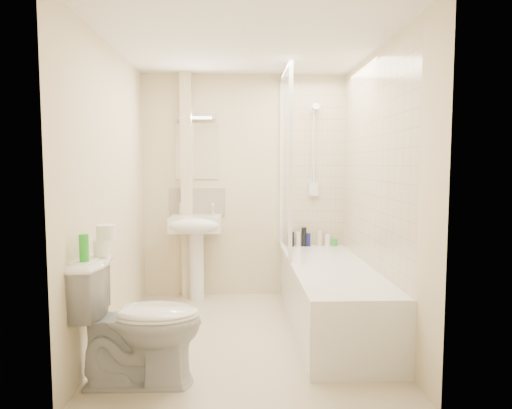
{
  "coord_description": "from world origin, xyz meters",
  "views": [
    {
      "loc": [
        -0.06,
        -3.72,
        1.43
      ],
      "look_at": [
        0.09,
        0.2,
        1.09
      ],
      "focal_mm": 32.0,
      "sensor_mm": 36.0,
      "label": 1
    }
  ],
  "objects": [
    {
      "name": "floor",
      "position": [
        0.0,
        0.0,
        0.0
      ],
      "size": [
        2.5,
        2.5,
        0.0
      ],
      "primitive_type": "plane",
      "color": "beige",
      "rests_on": "ground"
    },
    {
      "name": "wall_back",
      "position": [
        0.0,
        1.25,
        1.2
      ],
      "size": [
        2.2,
        0.02,
        2.4
      ],
      "primitive_type": "cube",
      "color": "beige",
      "rests_on": "ground"
    },
    {
      "name": "wall_left",
      "position": [
        -1.1,
        0.0,
        1.2
      ],
      "size": [
        0.02,
        2.5,
        2.4
      ],
      "primitive_type": "cube",
      "color": "beige",
      "rests_on": "ground"
    },
    {
      "name": "wall_right",
      "position": [
        1.1,
        0.0,
        1.2
      ],
      "size": [
        0.02,
        2.5,
        2.4
      ],
      "primitive_type": "cube",
      "color": "beige",
      "rests_on": "ground"
    },
    {
      "name": "ceiling",
      "position": [
        0.0,
        0.0,
        2.4
      ],
      "size": [
        2.2,
        2.5,
        0.02
      ],
      "primitive_type": "cube",
      "color": "white",
      "rests_on": "wall_back"
    },
    {
      "name": "tile_back",
      "position": [
        0.75,
        1.24,
        1.42
      ],
      "size": [
        0.7,
        0.01,
        1.75
      ],
      "primitive_type": "cube",
      "color": "beige",
      "rests_on": "wall_back"
    },
    {
      "name": "tile_right",
      "position": [
        1.09,
        0.2,
        1.42
      ],
      "size": [
        0.01,
        2.1,
        1.75
      ],
      "primitive_type": "cube",
      "color": "beige",
      "rests_on": "wall_right"
    },
    {
      "name": "pipe_boxing",
      "position": [
        -0.62,
        1.19,
        1.2
      ],
      "size": [
        0.12,
        0.12,
        2.4
      ],
      "primitive_type": "cube",
      "color": "beige",
      "rests_on": "ground"
    },
    {
      "name": "splashback",
      "position": [
        -0.52,
        1.24,
        1.03
      ],
      "size": [
        0.6,
        0.02,
        0.3
      ],
      "primitive_type": "cube",
      "color": "beige",
      "rests_on": "wall_back"
    },
    {
      "name": "mirror",
      "position": [
        -0.52,
        1.24,
        1.58
      ],
      "size": [
        0.46,
        0.01,
        0.6
      ],
      "primitive_type": "cube",
      "color": "white",
      "rests_on": "wall_back"
    },
    {
      "name": "strip_light",
      "position": [
        -0.52,
        1.22,
        1.95
      ],
      "size": [
        0.42,
        0.07,
        0.07
      ],
      "primitive_type": "cube",
      "color": "silver",
      "rests_on": "wall_back"
    },
    {
      "name": "bathtub",
      "position": [
        0.75,
        0.2,
        0.29
      ],
      "size": [
        0.7,
        2.1,
        0.55
      ],
      "color": "white",
      "rests_on": "ground"
    },
    {
      "name": "shower_screen",
      "position": [
        0.4,
        0.8,
        1.45
      ],
      "size": [
        0.04,
        0.92,
        1.8
      ],
      "color": "white",
      "rests_on": "bathtub"
    },
    {
      "name": "shower_fixture",
      "position": [
        0.75,
        1.19,
        1.55
      ],
      "size": [
        0.1,
        0.16,
        0.99
      ],
      "color": "silver",
      "rests_on": "wall_back"
    },
    {
      "name": "pedestal_sink",
      "position": [
        -0.52,
        1.01,
        0.72
      ],
      "size": [
        0.53,
        0.49,
        1.03
      ],
      "color": "white",
      "rests_on": "ground"
    },
    {
      "name": "bottle_black_a",
      "position": [
        0.5,
        1.16,
        0.63
      ],
      "size": [
        0.07,
        0.07,
        0.16
      ],
      "primitive_type": "cylinder",
      "color": "black",
      "rests_on": "bathtub"
    },
    {
      "name": "bottle_white_a",
      "position": [
        0.58,
        1.16,
        0.63
      ],
      "size": [
        0.06,
        0.06,
        0.16
      ],
      "primitive_type": "cylinder",
      "color": "silver",
      "rests_on": "bathtub"
    },
    {
      "name": "bottle_black_b",
      "position": [
        0.64,
        1.16,
        0.65
      ],
      "size": [
        0.06,
        0.06,
        0.21
      ],
      "primitive_type": "cylinder",
      "color": "black",
      "rests_on": "bathtub"
    },
    {
      "name": "bottle_blue",
      "position": [
        0.69,
        1.16,
        0.62
      ],
      "size": [
        0.05,
        0.05,
        0.14
      ],
      "primitive_type": "cylinder",
      "color": "#131854",
      "rests_on": "bathtub"
    },
    {
      "name": "bottle_cream",
      "position": [
        0.82,
        1.16,
        0.63
      ],
      "size": [
        0.06,
        0.06,
        0.17
      ],
      "primitive_type": "cylinder",
      "color": "beige",
      "rests_on": "bathtub"
    },
    {
      "name": "bottle_white_b",
      "position": [
        0.9,
        1.16,
        0.62
      ],
      "size": [
        0.06,
        0.06,
        0.13
      ],
      "primitive_type": "cylinder",
      "color": "white",
      "rests_on": "bathtub"
    },
    {
      "name": "bottle_green",
      "position": [
        0.98,
        1.16,
        0.59
      ],
      "size": [
        0.05,
        0.05,
        0.08
      ],
      "primitive_type": "cylinder",
      "color": "green",
      "rests_on": "bathtub"
    },
    {
      "name": "toilet",
      "position": [
        -0.72,
        -0.8,
        0.42
      ],
      "size": [
        0.49,
        0.83,
        0.84
      ],
      "primitive_type": "imported",
      "rotation": [
        0.0,
        0.0,
        1.56
      ],
      "color": "white",
      "rests_on": "ground"
    },
    {
      "name": "toilet_roll_lower",
      "position": [
        -0.96,
        -0.73,
        0.89
      ],
      "size": [
        0.1,
        0.1,
        0.1
      ],
      "primitive_type": "cylinder",
      "color": "white",
      "rests_on": "toilet"
    },
    {
      "name": "toilet_roll_upper",
      "position": [
        -0.94,
        -0.7,
        0.99
      ],
      "size": [
        0.12,
        0.12,
        0.1
      ],
      "primitive_type": "cylinder",
      "color": "white",
      "rests_on": "toilet_roll_lower"
    },
    {
      "name": "green_bottle",
      "position": [
        -1.02,
        -0.9,
        0.92
      ],
      "size": [
        0.06,
        0.06,
        0.17
      ],
      "primitive_type": "cylinder",
      "color": "green",
      "rests_on": "toilet"
    }
  ]
}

